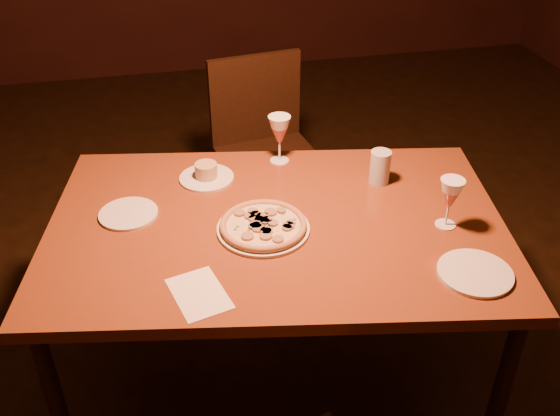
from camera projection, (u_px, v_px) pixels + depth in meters
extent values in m
plane|color=black|center=(297.00, 391.00, 2.47)|extent=(7.00, 7.00, 0.00)
cube|color=brown|center=(277.00, 227.00, 2.06)|extent=(1.64, 1.21, 0.04)
cylinder|color=black|center=(60.00, 416.00, 1.92)|extent=(0.05, 0.05, 0.76)
cylinder|color=black|center=(110.00, 250.00, 2.60)|extent=(0.05, 0.05, 0.76)
cylinder|color=black|center=(498.00, 402.00, 1.96)|extent=(0.05, 0.05, 0.76)
cylinder|color=black|center=(434.00, 242.00, 2.65)|extent=(0.05, 0.05, 0.76)
cube|color=black|center=(270.00, 161.00, 3.00)|extent=(0.52, 0.52, 0.04)
cube|color=black|center=(255.00, 98.00, 3.03)|extent=(0.46, 0.10, 0.44)
cylinder|color=black|center=(248.00, 234.00, 2.94)|extent=(0.04, 0.04, 0.47)
cylinder|color=black|center=(225.00, 194.00, 3.23)|extent=(0.04, 0.04, 0.47)
cylinder|color=black|center=(319.00, 218.00, 3.05)|extent=(0.04, 0.04, 0.47)
cylinder|color=black|center=(291.00, 181.00, 3.34)|extent=(0.04, 0.04, 0.47)
cylinder|color=white|center=(263.00, 229.00, 2.00)|extent=(0.30, 0.30, 0.01)
cylinder|color=beige|center=(263.00, 226.00, 2.00)|extent=(0.27, 0.27, 0.01)
torus|color=tan|center=(263.00, 225.00, 1.99)|extent=(0.28, 0.28, 0.02)
cylinder|color=white|center=(207.00, 178.00, 2.27)|extent=(0.20, 0.20, 0.01)
cylinder|color=tan|center=(206.00, 170.00, 2.25)|extent=(0.08, 0.08, 0.05)
cylinder|color=silver|center=(380.00, 167.00, 2.22)|extent=(0.07, 0.07, 0.12)
cylinder|color=white|center=(128.00, 214.00, 2.08)|extent=(0.20, 0.20, 0.01)
cylinder|color=white|center=(475.00, 273.00, 1.82)|extent=(0.22, 0.22, 0.01)
cube|color=white|center=(199.00, 294.00, 1.75)|extent=(0.18, 0.23, 0.00)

